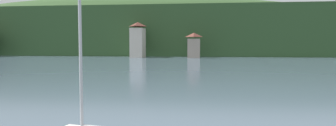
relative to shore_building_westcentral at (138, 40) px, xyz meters
The scene contains 3 objects.
wooded_hillside 48.65m from the shore_building_westcentral, 94.42° to the left, with size 352.00×74.54×41.70m.
shore_building_westcentral is the anchor object (origin of this frame).
shore_building_central 16.44m from the shore_building_westcentral, ahead, with size 3.61×4.40×7.08m.
Camera 1 is at (2.97, 19.02, 4.16)m, focal length 32.34 mm.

